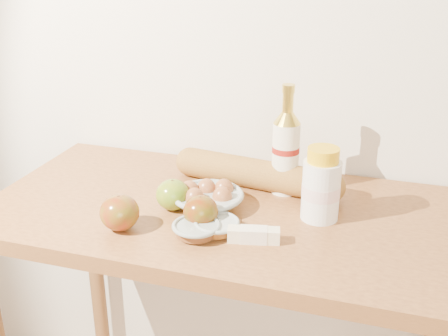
{
  "coord_description": "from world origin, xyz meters",
  "views": [
    {
      "loc": [
        0.36,
        -0.0,
        1.53
      ],
      "look_at": [
        0.0,
        1.15,
        1.02
      ],
      "focal_mm": 45.0,
      "sensor_mm": 36.0,
      "label": 1
    }
  ],
  "objects_px": {
    "baguette": "(256,174)",
    "cream_bottle": "(321,186)",
    "table": "(228,252)",
    "bourbon_bottle": "(286,150)",
    "egg_bowl": "(208,198)"
  },
  "relations": [
    {
      "from": "table",
      "to": "egg_bowl",
      "type": "relative_size",
      "value": 5.08
    },
    {
      "from": "table",
      "to": "baguette",
      "type": "distance_m",
      "value": 0.22
    },
    {
      "from": "cream_bottle",
      "to": "baguette",
      "type": "height_order",
      "value": "cream_bottle"
    },
    {
      "from": "cream_bottle",
      "to": "bourbon_bottle",
      "type": "bearing_deg",
      "value": 149.26
    },
    {
      "from": "bourbon_bottle",
      "to": "baguette",
      "type": "relative_size",
      "value": 0.59
    },
    {
      "from": "cream_bottle",
      "to": "baguette",
      "type": "bearing_deg",
      "value": 163.48
    },
    {
      "from": "bourbon_bottle",
      "to": "egg_bowl",
      "type": "xyz_separation_m",
      "value": [
        -0.16,
        -0.15,
        -0.09
      ]
    },
    {
      "from": "bourbon_bottle",
      "to": "egg_bowl",
      "type": "bearing_deg",
      "value": -120.61
    },
    {
      "from": "bourbon_bottle",
      "to": "baguette",
      "type": "distance_m",
      "value": 0.11
    },
    {
      "from": "baguette",
      "to": "cream_bottle",
      "type": "bearing_deg",
      "value": -25.59
    },
    {
      "from": "cream_bottle",
      "to": "table",
      "type": "bearing_deg",
      "value": -158.52
    },
    {
      "from": "cream_bottle",
      "to": "baguette",
      "type": "relative_size",
      "value": 0.37
    },
    {
      "from": "table",
      "to": "bourbon_bottle",
      "type": "xyz_separation_m",
      "value": [
        0.11,
        0.14,
        0.24
      ]
    },
    {
      "from": "table",
      "to": "baguette",
      "type": "bearing_deg",
      "value": 75.6
    },
    {
      "from": "egg_bowl",
      "to": "baguette",
      "type": "relative_size",
      "value": 0.49
    }
  ]
}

